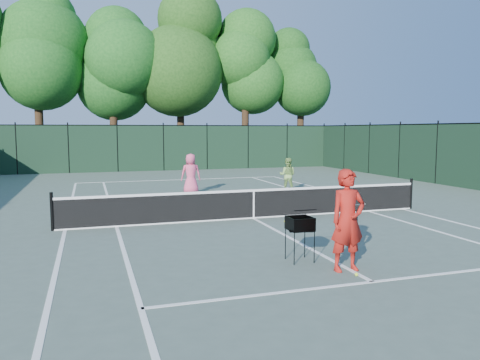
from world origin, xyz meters
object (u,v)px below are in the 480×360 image
object	(u,v)px
ball_hopper	(300,224)
loose_ball_near_cart	(356,274)
player_green	(288,175)
loose_ball_midcourt	(285,221)
player_pink	(191,174)
coach	(348,220)

from	to	relation	value
ball_hopper	loose_ball_near_cart	size ratio (longest dim) A/B	13.78
player_green	loose_ball_midcourt	bearing A→B (deg)	98.73
loose_ball_near_cart	player_pink	bearing A→B (deg)	92.74
player_green	ball_hopper	xyz separation A→B (m)	(-4.16, -10.10, 0.03)
player_pink	coach	bearing A→B (deg)	100.61
loose_ball_midcourt	player_green	bearing A→B (deg)	65.69
player_pink	loose_ball_near_cart	xyz separation A→B (m)	(0.58, -12.13, -0.83)
coach	player_green	xyz separation A→B (m)	(3.57, 10.98, -0.24)
loose_ball_near_cart	loose_ball_midcourt	world-z (taller)	same
ball_hopper	loose_ball_midcourt	xyz separation A→B (m)	(1.35, 3.87, -0.75)
player_green	loose_ball_near_cart	bearing A→B (deg)	105.54
loose_ball_near_cart	player_green	bearing A→B (deg)	72.49
player_green	ball_hopper	distance (m)	10.93
player_pink	player_green	bearing A→B (deg)	177.26
loose_ball_near_cart	loose_ball_midcourt	bearing A→B (deg)	81.48
player_green	ball_hopper	size ratio (longest dim) A/B	1.61
loose_ball_near_cart	loose_ball_midcourt	size ratio (longest dim) A/B	1.00
player_pink	ball_hopper	size ratio (longest dim) A/B	1.84
player_pink	loose_ball_near_cart	size ratio (longest dim) A/B	25.40
coach	player_pink	size ratio (longest dim) A/B	1.15
coach	loose_ball_midcourt	size ratio (longest dim) A/B	29.21
coach	loose_ball_near_cart	size ratio (longest dim) A/B	29.21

